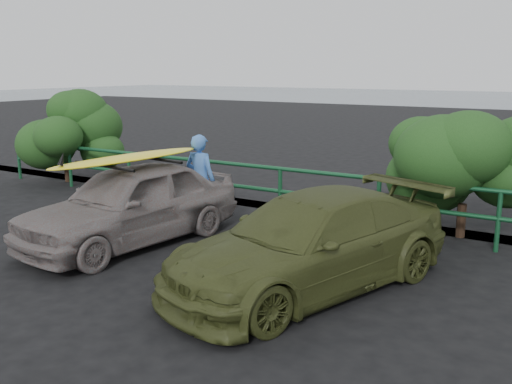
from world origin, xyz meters
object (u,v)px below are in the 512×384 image
olive_vehicle (310,243)px  surfboard (129,158)px  sedan (131,204)px  man (200,179)px  guardrail (237,187)px

olive_vehicle → surfboard: surfboard is taller
sedan → olive_vehicle: size_ratio=0.92×
sedan → man: bearing=88.5°
man → surfboard: 1.74m
sedan → surfboard: (0.00, 0.00, 0.78)m
olive_vehicle → surfboard: size_ratio=1.46×
man → olive_vehicle: bearing=148.0°
guardrail → olive_vehicle: bearing=-43.6°
olive_vehicle → surfboard: bearing=-164.8°
sedan → surfboard: bearing=0.0°
guardrail → surfboard: surfboard is taller
olive_vehicle → man: 3.74m
guardrail → sedan: (-0.36, -2.71, 0.16)m
guardrail → man: (-0.12, -1.10, 0.34)m
man → surfboard: bearing=79.5°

